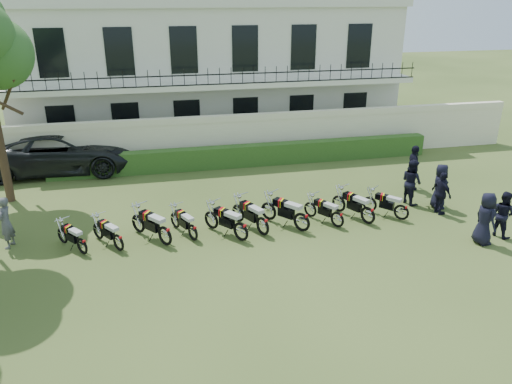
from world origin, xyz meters
TOP-DOWN VIEW (x-y plane):
  - ground at (0.00, 0.00)m, footprint 100.00×100.00m
  - perimeter_wall at (0.00, 8.00)m, footprint 30.00×0.35m
  - hedge at (1.00, 7.20)m, footprint 18.00×0.60m
  - building at (0.00, 13.96)m, footprint 20.40×9.60m
  - motorcycle_0 at (-5.78, -0.19)m, footprint 1.09×1.39m
  - motorcycle_1 at (-4.68, -0.21)m, footprint 1.07×1.51m
  - motorcycle_2 at (-3.22, -0.16)m, footprint 1.31×1.72m
  - motorcycle_3 at (-2.31, -0.01)m, footprint 0.86×1.64m
  - motorcycle_4 at (-0.77, -0.38)m, footprint 1.29×1.69m
  - motorcycle_5 at (0.03, -0.13)m, footprint 1.01×1.87m
  - motorcycle_6 at (1.40, -0.14)m, footprint 1.38×1.74m
  - motorcycle_7 at (2.71, -0.09)m, footprint 1.02×1.56m
  - motorcycle_8 at (3.86, -0.07)m, footprint 1.01×1.83m
  - motorcycle_9 at (5.19, -0.03)m, footprint 1.23×1.46m
  - suv at (-7.40, 8.24)m, footprint 6.75×3.28m
  - inspector at (-8.15, 0.86)m, footprint 0.54×0.70m
  - officer_0 at (6.93, -2.22)m, footprint 0.58×0.88m
  - officer_1 at (7.86, -1.87)m, footprint 0.83×0.94m
  - officer_2 at (6.85, 0.19)m, footprint 0.54×1.00m
  - officer_3 at (7.12, 0.76)m, footprint 0.74×0.96m
  - officer_4 at (6.28, 1.38)m, footprint 0.83×0.98m
  - officer_5 at (7.09, 2.73)m, footprint 0.73×1.19m

SIDE VIEW (x-z plane):
  - ground at x=0.00m, z-range 0.00..0.00m
  - motorcycle_0 at x=-5.78m, z-range -0.04..0.89m
  - motorcycle_3 at x=-2.31m, z-range -0.04..0.93m
  - motorcycle_1 at x=-4.68m, z-range -0.04..0.93m
  - motorcycle_7 at x=2.71m, z-range -0.04..0.93m
  - motorcycle_9 at x=5.19m, z-range -0.04..0.95m
  - hedge at x=1.00m, z-range 0.00..1.00m
  - motorcycle_8 at x=3.86m, z-range -0.04..1.05m
  - motorcycle_4 at x=-0.77m, z-range -0.04..1.06m
  - motorcycle_5 at x=0.03m, z-range -0.04..1.06m
  - motorcycle_2 at x=-3.22m, z-range -0.04..1.08m
  - motorcycle_6 at x=1.40m, z-range -0.04..1.11m
  - officer_1 at x=7.86m, z-range 0.00..1.60m
  - officer_2 at x=6.85m, z-range 0.00..1.63m
  - inspector at x=-8.15m, z-range 0.00..1.72m
  - officer_3 at x=7.12m, z-range 0.00..1.73m
  - officer_0 at x=6.93m, z-range 0.00..1.77m
  - officer_4 at x=6.28m, z-range 0.00..1.77m
  - suv at x=-7.40m, z-range 0.00..1.85m
  - officer_5 at x=7.09m, z-range 0.00..1.89m
  - perimeter_wall at x=0.00m, z-range 0.02..2.32m
  - building at x=0.00m, z-range 0.01..7.41m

